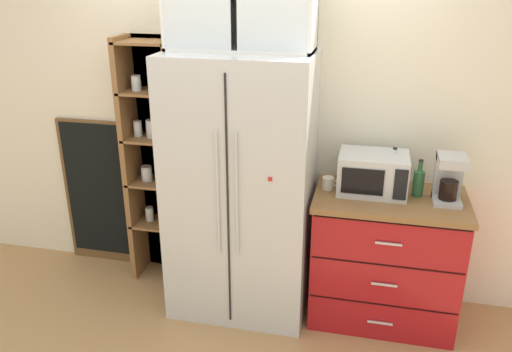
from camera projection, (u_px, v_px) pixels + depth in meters
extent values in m
plane|color=tan|center=(242.00, 300.00, 3.80)|extent=(10.76, 10.76, 0.00)
cube|color=silver|center=(254.00, 119.00, 3.69)|extent=(5.06, 0.10, 2.55)
cube|color=silver|center=(242.00, 187.00, 3.48)|extent=(0.94, 0.67, 1.81)
cube|color=black|center=(228.00, 208.00, 3.17)|extent=(0.01, 0.01, 1.67)
cylinder|color=silver|center=(218.00, 195.00, 3.14)|extent=(0.02, 0.02, 0.82)
cylinder|color=silver|center=(237.00, 196.00, 3.12)|extent=(0.02, 0.02, 0.82)
cube|color=red|center=(270.00, 179.00, 3.04)|extent=(0.02, 0.01, 0.02)
cube|color=brown|center=(163.00, 158.00, 3.94)|extent=(0.45, 0.04, 1.86)
cube|color=olive|center=(131.00, 163.00, 3.84)|extent=(0.04, 0.27, 1.86)
cube|color=olive|center=(178.00, 167.00, 3.76)|extent=(0.04, 0.27, 1.86)
cube|color=olive|center=(159.00, 223.00, 3.98)|extent=(0.39, 0.27, 0.02)
cylinder|color=silver|center=(150.00, 214.00, 3.99)|extent=(0.06, 0.06, 0.10)
cylinder|color=#CCB78C|center=(150.00, 216.00, 3.99)|extent=(0.05, 0.05, 0.07)
cylinder|color=#B2B2B7|center=(149.00, 208.00, 3.97)|extent=(0.06, 0.06, 0.01)
cylinder|color=silver|center=(168.00, 217.00, 3.95)|extent=(0.08, 0.08, 0.09)
cylinder|color=white|center=(168.00, 219.00, 3.95)|extent=(0.07, 0.07, 0.06)
cylinder|color=#B2B2B7|center=(167.00, 211.00, 3.93)|extent=(0.08, 0.08, 0.01)
cube|color=olive|center=(156.00, 182.00, 3.85)|extent=(0.39, 0.27, 0.02)
cylinder|color=silver|center=(147.00, 174.00, 3.85)|extent=(0.08, 0.08, 0.10)
cylinder|color=brown|center=(147.00, 176.00, 3.85)|extent=(0.07, 0.07, 0.07)
cylinder|color=#B2B2B7|center=(146.00, 167.00, 3.83)|extent=(0.08, 0.08, 0.01)
cylinder|color=silver|center=(165.00, 175.00, 3.79)|extent=(0.08, 0.08, 0.12)
cylinder|color=#2D2D2D|center=(166.00, 177.00, 3.80)|extent=(0.07, 0.07, 0.08)
cylinder|color=#B2B2B7|center=(165.00, 167.00, 3.77)|extent=(0.08, 0.08, 0.01)
cube|color=olive|center=(153.00, 139.00, 3.73)|extent=(0.39, 0.27, 0.02)
cylinder|color=silver|center=(138.00, 129.00, 3.73)|extent=(0.06, 0.06, 0.10)
cylinder|color=white|center=(138.00, 131.00, 3.74)|extent=(0.05, 0.05, 0.07)
cylinder|color=#B2B2B7|center=(137.00, 121.00, 3.71)|extent=(0.06, 0.06, 0.01)
cylinder|color=silver|center=(152.00, 129.00, 3.70)|extent=(0.08, 0.08, 0.12)
cylinder|color=beige|center=(152.00, 132.00, 3.71)|extent=(0.07, 0.07, 0.08)
cylinder|color=#B2B2B7|center=(151.00, 120.00, 3.68)|extent=(0.08, 0.08, 0.01)
cylinder|color=silver|center=(164.00, 129.00, 3.67)|extent=(0.07, 0.07, 0.13)
cylinder|color=#B77A38|center=(165.00, 132.00, 3.68)|extent=(0.06, 0.06, 0.09)
cylinder|color=#B2B2B7|center=(164.00, 120.00, 3.65)|extent=(0.07, 0.07, 0.01)
cube|color=olive|center=(149.00, 92.00, 3.60)|extent=(0.39, 0.27, 0.02)
cylinder|color=silver|center=(136.00, 84.00, 3.58)|extent=(0.07, 0.07, 0.10)
cylinder|color=#E0C67F|center=(136.00, 86.00, 3.58)|extent=(0.06, 0.06, 0.07)
cylinder|color=#B2B2B7|center=(136.00, 76.00, 3.56)|extent=(0.06, 0.06, 0.01)
cylinder|color=silver|center=(159.00, 82.00, 3.57)|extent=(0.08, 0.08, 0.12)
cylinder|color=#382316|center=(159.00, 85.00, 3.57)|extent=(0.06, 0.06, 0.08)
cylinder|color=#B2B2B7|center=(158.00, 73.00, 3.54)|extent=(0.07, 0.07, 0.01)
cube|color=olive|center=(145.00, 42.00, 3.47)|extent=(0.39, 0.27, 0.02)
cube|color=#A8161C|center=(384.00, 260.00, 3.49)|extent=(0.95, 0.57, 0.88)
cube|color=olive|center=(391.00, 199.00, 3.32)|extent=(0.98, 0.60, 0.04)
cube|color=black|center=(382.00, 305.00, 3.29)|extent=(0.93, 0.00, 0.01)
cube|color=silver|center=(380.00, 323.00, 3.33)|extent=(0.16, 0.01, 0.01)
cube|color=black|center=(386.00, 265.00, 3.18)|extent=(0.93, 0.00, 0.01)
cube|color=silver|center=(384.00, 285.00, 3.22)|extent=(0.16, 0.01, 0.01)
cube|color=black|center=(391.00, 223.00, 3.07)|extent=(0.93, 0.00, 0.01)
cube|color=silver|center=(389.00, 244.00, 3.12)|extent=(0.16, 0.01, 0.01)
cube|color=silver|center=(373.00, 173.00, 3.34)|extent=(0.44, 0.32, 0.26)
cube|color=black|center=(362.00, 182.00, 3.20)|extent=(0.26, 0.01, 0.17)
cube|color=black|center=(401.00, 185.00, 3.16)|extent=(0.08, 0.01, 0.20)
cube|color=#B7B7BC|center=(446.00, 200.00, 3.22)|extent=(0.17, 0.20, 0.03)
cube|color=#B7B7BC|center=(448.00, 176.00, 3.24)|extent=(0.17, 0.06, 0.30)
cube|color=#B7B7BC|center=(452.00, 161.00, 3.12)|extent=(0.17, 0.20, 0.06)
cylinder|color=black|center=(448.00, 190.00, 3.19)|extent=(0.11, 0.11, 0.12)
cylinder|color=silver|center=(328.00, 183.00, 3.41)|extent=(0.08, 0.08, 0.08)
torus|color=silver|center=(336.00, 183.00, 3.40)|extent=(0.05, 0.01, 0.05)
cylinder|color=#285B33|center=(418.00, 184.00, 3.30)|extent=(0.07, 0.07, 0.17)
cone|color=#285B33|center=(420.00, 171.00, 3.26)|extent=(0.07, 0.07, 0.04)
cylinder|color=#285B33|center=(420.00, 167.00, 3.25)|extent=(0.03, 0.03, 0.07)
cylinder|color=black|center=(421.00, 161.00, 3.24)|extent=(0.03, 0.03, 0.01)
cylinder|color=silver|center=(392.00, 175.00, 3.37)|extent=(0.07, 0.07, 0.22)
cone|color=silver|center=(394.00, 159.00, 3.32)|extent=(0.07, 0.07, 0.04)
cylinder|color=silver|center=(395.00, 154.00, 3.31)|extent=(0.03, 0.03, 0.07)
cylinder|color=black|center=(395.00, 148.00, 3.30)|extent=(0.03, 0.03, 0.01)
cube|color=silver|center=(241.00, 49.00, 3.16)|extent=(0.90, 0.32, 0.02)
cylinder|color=silver|center=(192.00, 45.00, 3.22)|extent=(0.05, 0.05, 0.00)
cylinder|color=silver|center=(192.00, 40.00, 3.21)|extent=(0.01, 0.01, 0.07)
cone|color=silver|center=(191.00, 30.00, 3.18)|extent=(0.06, 0.06, 0.05)
cylinder|color=silver|center=(224.00, 46.00, 3.17)|extent=(0.05, 0.05, 0.00)
cylinder|color=silver|center=(224.00, 41.00, 3.16)|extent=(0.01, 0.01, 0.07)
cone|color=silver|center=(224.00, 31.00, 3.14)|extent=(0.06, 0.06, 0.05)
cylinder|color=silver|center=(258.00, 47.00, 3.13)|extent=(0.05, 0.05, 0.00)
cylinder|color=silver|center=(258.00, 42.00, 3.12)|extent=(0.01, 0.01, 0.07)
cone|color=silver|center=(258.00, 32.00, 3.10)|extent=(0.06, 0.06, 0.05)
cylinder|color=silver|center=(292.00, 48.00, 3.09)|extent=(0.05, 0.05, 0.00)
cylinder|color=silver|center=(292.00, 43.00, 3.07)|extent=(0.01, 0.01, 0.07)
cone|color=silver|center=(292.00, 33.00, 3.05)|extent=(0.06, 0.06, 0.05)
cube|color=brown|center=(100.00, 193.00, 4.14)|extent=(0.60, 0.04, 1.21)
cube|color=black|center=(98.00, 190.00, 4.11)|extent=(0.54, 0.01, 1.11)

